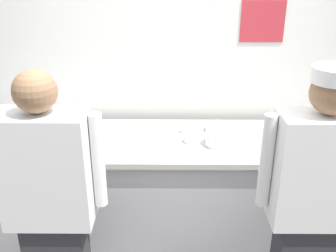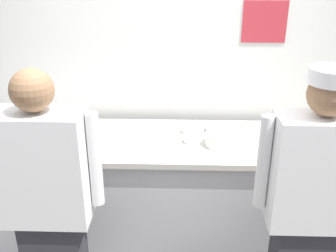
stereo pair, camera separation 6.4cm
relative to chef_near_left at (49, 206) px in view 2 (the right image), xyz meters
The scene contains 11 objects.
wall_back 1.53m from the chef_near_left, 60.17° to the left, with size 4.58×0.11×2.68m.
prep_counter 1.13m from the chef_near_left, 46.52° to the left, with size 2.92×0.74×0.93m.
chef_near_left is the anchor object (origin of this frame).
chef_center 1.43m from the chef_near_left, ahead, with size 0.60×0.24×1.67m.
plate_stack_front 1.21m from the chef_near_left, 34.48° to the left, with size 0.20×0.20×0.08m.
plate_stack_rear 1.37m from the chef_near_left, 42.08° to the left, with size 0.20×0.20×0.05m.
mixing_bowl_steel 1.69m from the chef_near_left, 22.90° to the left, with size 0.33×0.33×0.11m, color #B7BABF.
sheet_tray 0.83m from the chef_near_left, 113.71° to the left, with size 0.50×0.33×0.02m, color #B7BABF.
ramekin_red_sauce 1.18m from the chef_near_left, 49.23° to the left, with size 0.08×0.08×0.04m.
ramekin_orange_sauce 1.08m from the chef_near_left, 42.17° to the left, with size 0.10×0.10×0.04m.
deli_cup 1.93m from the chef_near_left, 27.34° to the left, with size 0.09×0.09×0.09m, color white.
Camera 2 is at (-0.01, -2.14, 2.13)m, focal length 41.58 mm.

